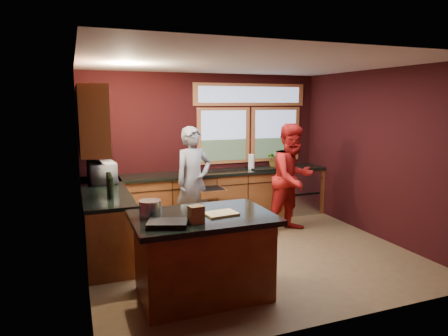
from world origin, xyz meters
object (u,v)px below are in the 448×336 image
cutting_board (221,213)px  person_grey (193,181)px  person_red (293,178)px  stock_pot (150,208)px  island (203,255)px

cutting_board → person_grey: bearing=81.7°
person_red → stock_pot: person_red is taller
stock_pot → person_red: bearing=29.5°
person_grey → person_red: 1.66m
island → stock_pot: size_ratio=6.46×
person_red → cutting_board: bearing=-152.4°
person_grey → cutting_board: bearing=-114.1°
person_red → cutting_board: size_ratio=5.24×
person_red → cutting_board: (-1.92, -1.71, 0.04)m
person_grey → stock_pot: bearing=-134.6°
person_grey → cutting_board: 2.16m
island → person_red: (2.12, 1.66, 0.44)m
island → person_grey: bearing=76.2°
island → person_red: person_red is taller
person_grey → stock_pot: (-1.06, -1.94, 0.14)m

